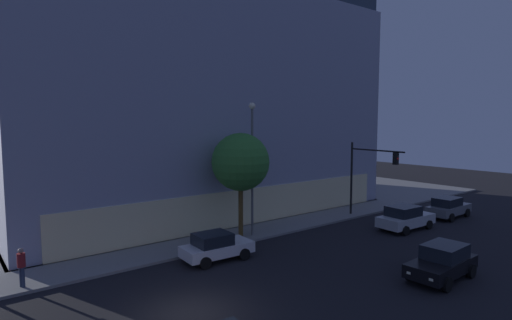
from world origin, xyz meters
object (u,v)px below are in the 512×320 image
at_px(car_grey, 448,207).
at_px(car_silver, 405,218).
at_px(pedestrian_waiting, 21,264).
at_px(car_white, 216,246).
at_px(street_lamp_sidewalk, 252,154).
at_px(car_black, 442,262).
at_px(traffic_light_far_corner, 367,168).
at_px(sidewalk_tree, 241,162).
at_px(modern_building, 163,98).

bearing_deg(car_grey, car_silver, 179.04).
bearing_deg(pedestrian_waiting, car_white, -12.69).
height_order(street_lamp_sidewalk, car_black, street_lamp_sidewalk).
bearing_deg(car_black, car_grey, 25.54).
relative_size(traffic_light_far_corner, car_silver, 1.29).
distance_m(traffic_light_far_corner, car_black, 12.78).
bearing_deg(car_black, sidewalk_tree, 107.15).
xyz_separation_m(sidewalk_tree, car_silver, (10.57, -5.61, -4.23)).
distance_m(car_white, car_black, 11.81).
distance_m(sidewalk_tree, pedestrian_waiting, 13.53).
height_order(modern_building, car_grey, modern_building).
relative_size(street_lamp_sidewalk, car_white, 2.17).
bearing_deg(traffic_light_far_corner, car_black, -126.22).
relative_size(modern_building, car_black, 7.30).
relative_size(modern_building, car_white, 7.72).
xyz_separation_m(modern_building, street_lamp_sidewalk, (-1.67, -16.80, -4.48)).
xyz_separation_m(car_silver, car_grey, (6.09, -0.10, -0.02)).
height_order(street_lamp_sidewalk, car_silver, street_lamp_sidewalk).
relative_size(sidewalk_tree, pedestrian_waiting, 3.76).
distance_m(traffic_light_far_corner, car_grey, 7.56).
bearing_deg(sidewalk_tree, car_white, -143.85).
height_order(car_black, car_silver, car_silver).
bearing_deg(car_black, car_white, 128.63).
bearing_deg(sidewalk_tree, car_grey, -18.94).
bearing_deg(street_lamp_sidewalk, modern_building, 84.31).
height_order(sidewalk_tree, pedestrian_waiting, sidewalk_tree).
bearing_deg(street_lamp_sidewalk, pedestrian_waiting, -178.80).
bearing_deg(pedestrian_waiting, car_black, -34.21).
relative_size(pedestrian_waiting, car_silver, 0.40).
relative_size(sidewalk_tree, car_silver, 1.49).
xyz_separation_m(pedestrian_waiting, car_black, (16.63, -11.31, -0.39)).
bearing_deg(pedestrian_waiting, modern_building, 48.07).
relative_size(car_silver, car_grey, 1.05).
relative_size(traffic_light_far_corner, car_grey, 1.35).
bearing_deg(traffic_light_far_corner, car_silver, -96.33).
bearing_deg(street_lamp_sidewalk, sidewalk_tree, 155.61).
xyz_separation_m(sidewalk_tree, pedestrian_waiting, (-12.95, -0.61, -3.86)).
xyz_separation_m(modern_building, car_black, (1.29, -28.39, -9.26)).
height_order(sidewalk_tree, car_white, sidewalk_tree).
distance_m(pedestrian_waiting, car_white, 9.50).
distance_m(pedestrian_waiting, car_grey, 30.05).
distance_m(street_lamp_sidewalk, pedestrian_waiting, 14.36).
height_order(traffic_light_far_corner, car_silver, traffic_light_far_corner).
distance_m(modern_building, car_black, 29.89).
distance_m(street_lamp_sidewalk, car_grey, 17.49).
bearing_deg(traffic_light_far_corner, car_white, -177.10).
bearing_deg(car_white, sidewalk_tree, 36.15).
xyz_separation_m(traffic_light_far_corner, car_grey, (5.68, -3.76, -3.28)).
bearing_deg(car_grey, traffic_light_far_corner, 146.49).
height_order(modern_building, car_silver, modern_building).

